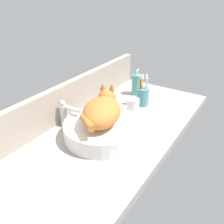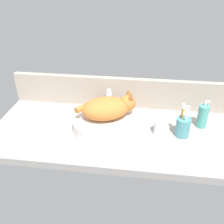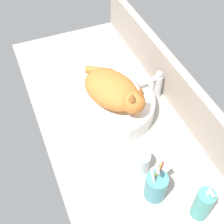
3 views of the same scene
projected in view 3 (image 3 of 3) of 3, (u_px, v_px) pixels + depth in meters
The scene contains 8 objects.
ground_plane at pixel (114, 123), 129.34cm from camera, with size 134.38×58.74×4.00cm, color #9E9993.
backsplash_panel at pixel (176, 86), 127.73cm from camera, with size 134.38×3.60×18.76cm, color #AD9E8E.
sink_basin at pixel (111, 105), 128.33cm from camera, with size 35.54×35.54×7.44cm, color white.
cat at pixel (114, 90), 120.61cm from camera, with size 31.07×25.12×14.00cm.
faucet at pixel (156, 83), 131.74cm from camera, with size 3.60×11.85×13.60cm.
soap_dispenser at pixel (203, 204), 96.87cm from camera, with size 5.64×5.64×16.14cm.
toothbrush_cup at pixel (155, 186), 101.99cm from camera, with size 7.32×7.32×18.72cm.
water_glass at pixel (140, 162), 110.46cm from camera, with size 6.75×6.75×7.89cm.
Camera 3 is at (75.38, -32.08, 98.20)cm, focal length 50.00 mm.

